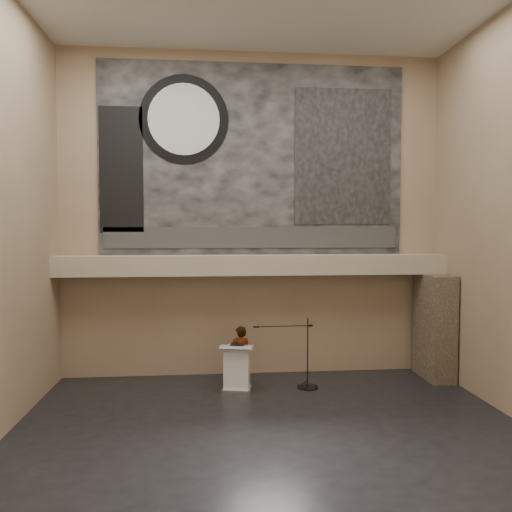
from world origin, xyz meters
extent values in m
plane|color=black|center=(0.00, 0.00, 0.00)|extent=(10.00, 10.00, 0.00)
cube|color=#91755C|center=(0.00, 4.00, 4.25)|extent=(10.00, 0.02, 8.50)
cube|color=#91755C|center=(0.00, -4.00, 4.25)|extent=(10.00, 0.02, 8.50)
cube|color=tan|center=(0.00, 3.60, 2.95)|extent=(10.00, 0.80, 0.50)
cylinder|color=#B2893D|center=(-1.60, 3.55, 2.67)|extent=(0.04, 0.04, 0.06)
cylinder|color=#B2893D|center=(1.90, 3.55, 2.67)|extent=(0.04, 0.04, 0.06)
cube|color=black|center=(0.00, 3.97, 5.70)|extent=(8.00, 0.05, 5.00)
cube|color=#2C2C2C|center=(0.00, 3.93, 3.65)|extent=(7.76, 0.02, 0.55)
cylinder|color=black|center=(-1.80, 3.93, 6.70)|extent=(2.30, 0.02, 2.30)
cylinder|color=silver|center=(-1.80, 3.91, 6.70)|extent=(1.84, 0.02, 1.84)
cube|color=black|center=(2.40, 3.93, 5.80)|extent=(2.60, 0.02, 3.60)
cube|color=black|center=(-3.40, 3.93, 5.40)|extent=(1.10, 0.02, 3.20)
cube|color=#423629|center=(4.65, 3.15, 1.35)|extent=(0.60, 1.40, 2.70)
cube|color=silver|center=(-0.52, 2.55, 0.04)|extent=(0.77, 0.64, 0.08)
cube|color=white|center=(-0.52, 2.55, 0.56)|extent=(0.66, 0.52, 0.96)
cube|color=white|center=(-0.52, 2.53, 1.07)|extent=(0.85, 0.68, 0.13)
cube|color=black|center=(-0.52, 2.51, 1.12)|extent=(0.37, 0.34, 0.04)
cube|color=white|center=(-0.64, 2.51, 1.10)|extent=(0.29, 0.34, 0.00)
imported|color=white|center=(-0.41, 3.03, 0.74)|extent=(0.58, 0.42, 1.47)
cylinder|color=black|center=(1.21, 2.63, 0.01)|extent=(0.52, 0.52, 0.02)
cylinder|color=black|center=(1.21, 2.63, 0.86)|extent=(0.03, 0.03, 1.72)
cylinder|color=black|center=(0.58, 2.62, 1.53)|extent=(1.40, 0.06, 0.02)
camera|label=1|loc=(-1.17, -9.19, 3.85)|focal=35.00mm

